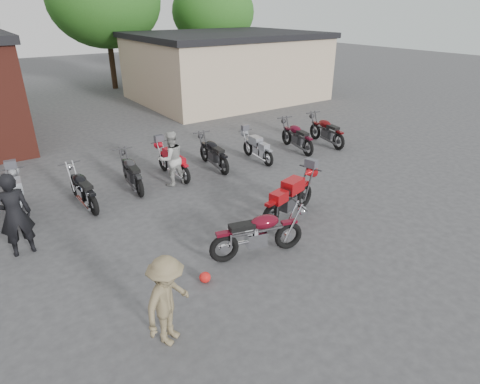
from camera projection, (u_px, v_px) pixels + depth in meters
ground at (271, 256)px, 9.06m from camera, size 90.00×90.00×0.00m
stucco_building at (225, 68)px, 23.89m from camera, size 10.00×8.00×3.50m
tree_2 at (107, 19)px, 25.65m from camera, size 7.04×7.04×8.80m
tree_3 at (214, 25)px, 30.04m from camera, size 6.08×6.08×7.60m
vintage_motorcycle at (259, 231)px, 8.87m from camera, size 2.25×1.23×1.24m
sportbike at (290, 196)px, 10.50m from camera, size 2.27×1.25×1.25m
helmet at (205, 277)px, 8.18m from camera, size 0.31×0.31×0.22m
person_dark at (15, 215)px, 8.78m from camera, size 0.73×0.49×1.96m
person_light at (171, 159)px, 12.35m from camera, size 0.85×0.67×1.72m
person_tan at (168, 301)px, 6.46m from camera, size 1.22×1.07×1.64m
row_bike_1 at (17, 196)px, 10.58m from camera, size 0.84×2.08×1.18m
row_bike_2 at (82, 187)px, 11.14m from camera, size 0.77×2.01×1.15m
row_bike_3 at (132, 171)px, 12.24m from camera, size 0.84×2.03×1.15m
row_bike_4 at (173, 161)px, 13.05m from camera, size 0.73×1.95×1.11m
row_bike_5 at (213, 151)px, 13.80m from camera, size 0.83×2.07×1.17m
row_bike_6 at (257, 147)px, 14.47m from camera, size 0.70×1.84×1.05m
row_bike_7 at (297, 135)px, 15.50m from camera, size 1.03×2.17×1.21m
row_bike_8 at (326, 129)px, 16.17m from camera, size 1.01×2.21×1.23m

